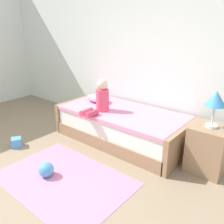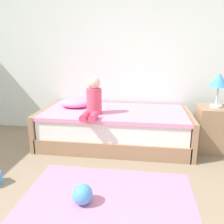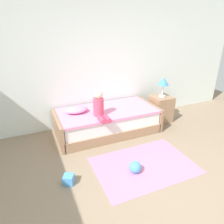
# 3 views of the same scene
# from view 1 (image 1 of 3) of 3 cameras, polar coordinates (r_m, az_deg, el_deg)

# --- Properties ---
(ground_plane) EXTENTS (9.20, 9.20, 0.00)m
(ground_plane) POSITION_cam_1_polar(r_m,az_deg,el_deg) (2.76, -24.59, -21.03)
(ground_plane) COLOR gray
(wall_rear) EXTENTS (7.20, 0.10, 2.90)m
(wall_rear) POSITION_cam_1_polar(r_m,az_deg,el_deg) (3.92, 8.91, 15.66)
(wall_rear) COLOR silver
(wall_rear) RESTS_ON ground
(bed) EXTENTS (2.11, 1.00, 0.50)m
(bed) POSITION_cam_1_polar(r_m,az_deg,el_deg) (3.75, 2.44, -3.35)
(bed) COLOR #997556
(bed) RESTS_ON ground
(nightstand) EXTENTS (0.44, 0.44, 0.60)m
(nightstand) POSITION_cam_1_polar(r_m,az_deg,el_deg) (3.19, 22.41, -8.33)
(nightstand) COLOR #997556
(nightstand) RESTS_ON ground
(table_lamp) EXTENTS (0.24, 0.24, 0.45)m
(table_lamp) POSITION_cam_1_polar(r_m,az_deg,el_deg) (2.96, 24.03, 2.62)
(table_lamp) COLOR silver
(table_lamp) RESTS_ON nightstand
(child_figure) EXTENTS (0.20, 0.51, 0.50)m
(child_figure) POSITION_cam_1_polar(r_m,az_deg,el_deg) (3.58, -2.87, 3.29)
(child_figure) COLOR #E04C6B
(child_figure) RESTS_ON bed
(pillow) EXTENTS (0.44, 0.30, 0.13)m
(pillow) POSITION_cam_1_polar(r_m,az_deg,el_deg) (4.08, -3.46, 3.37)
(pillow) COLOR #EA8CC6
(pillow) RESTS_ON bed
(toy_ball) EXTENTS (0.19, 0.19, 0.19)m
(toy_ball) POSITION_cam_1_polar(r_m,az_deg,el_deg) (3.05, -15.81, -13.40)
(toy_ball) COLOR #4C99E5
(toy_ball) RESTS_ON ground
(area_rug) EXTENTS (1.60, 1.10, 0.01)m
(area_rug) POSITION_cam_1_polar(r_m,az_deg,el_deg) (2.99, -11.71, -15.82)
(area_rug) COLOR pink
(area_rug) RESTS_ON ground
(toy_block) EXTENTS (0.19, 0.19, 0.14)m
(toy_block) POSITION_cam_1_polar(r_m,az_deg,el_deg) (3.89, -22.33, -6.90)
(toy_block) COLOR #4C99E5
(toy_block) RESTS_ON ground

